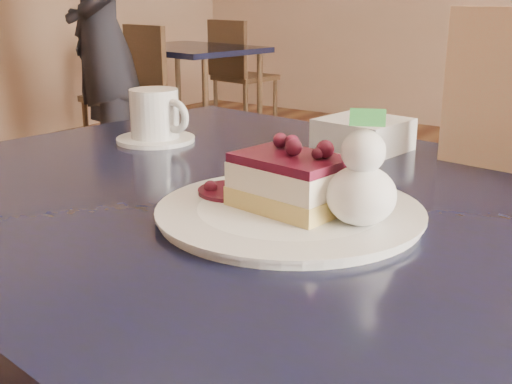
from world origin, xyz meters
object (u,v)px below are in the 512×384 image
Objects in this scene: cheesecake_slice at (290,182)px; bg_table_far_left at (192,136)px; dessert_plate at (290,213)px; patron at (102,34)px; coffee_set at (156,118)px; main_table at (315,269)px.

bg_table_far_left is at bearing 140.19° from cheesecake_slice.
dessert_plate is 0.04m from cheesecake_slice.
bg_table_far_left is at bearing 122.74° from patron.
patron is at bearing 149.52° from cheesecake_slice.
coffee_set reaches higher than bg_table_far_left.
cheesecake_slice reaches higher than bg_table_far_left.
bg_table_far_left is (-2.33, 2.71, -0.80)m from coffee_set.
main_table is 0.14m from cheesecake_slice.
coffee_set is 3.66m from bg_table_far_left.
main_table is at bearing 83.10° from dessert_plate.
cheesecake_slice is at bearing -26.06° from coffee_set.
cheesecake_slice reaches higher than dessert_plate.
patron is (-2.62, 1.94, 0.12)m from main_table.
patron is at bearing 142.62° from dessert_plate.
cheesecake_slice is 0.93× the size of coffee_set.
cheesecake_slice reaches higher than main_table.
dessert_plate is at bearing -173.10° from cheesecake_slice.
main_table is at bearing 90.00° from cheesecake_slice.
cheesecake_slice is at bearing -13.41° from patron.
main_table is 0.81× the size of bg_table_far_left.
bg_table_far_left is 1.02× the size of patron.
patron reaches higher than bg_table_far_left.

